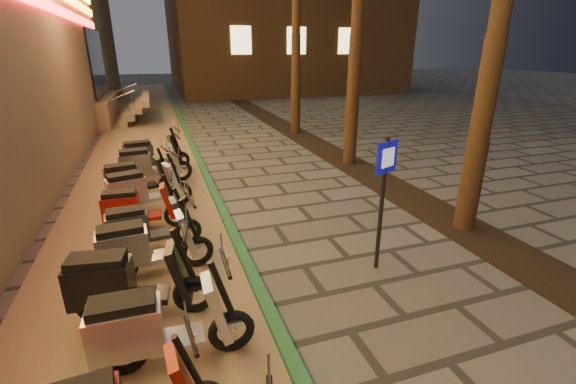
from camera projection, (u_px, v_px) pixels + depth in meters
name	position (u px, v px, depth m)	size (l,w,h in m)	color
ground	(351.00, 331.00, 4.95)	(120.00, 120.00, 0.00)	#474442
parking_strip	(144.00, 156.00, 13.03)	(3.40, 60.00, 0.01)	#8C7251
green_curb	(195.00, 151.00, 13.53)	(0.18, 60.00, 0.10)	#246037
planting_strip	(383.00, 182.00, 10.47)	(1.20, 40.00, 0.02)	black
pedestrian_sign	(384.00, 187.00, 5.89)	(0.46, 0.21, 2.20)	black
scooter_4	(153.00, 327.00, 4.20)	(1.78, 0.62, 1.26)	black
scooter_5	(124.00, 283.00, 4.97)	(1.83, 0.75, 1.28)	black
scooter_6	(142.00, 247.00, 5.94)	(1.75, 0.63, 1.23)	black
scooter_7	(143.00, 227.00, 6.71)	(1.61, 0.60, 1.13)	black
scooter_8	(135.00, 208.00, 7.51)	(1.61, 0.56, 1.13)	black
scooter_9	(140.00, 190.00, 8.30)	(1.80, 0.92, 1.28)	black
scooter_10	(134.00, 179.00, 9.08)	(1.71, 0.81, 1.21)	black
scooter_11	(147.00, 165.00, 10.08)	(1.85, 0.69, 1.30)	black
scooter_12	(149.00, 155.00, 10.99)	(1.84, 0.80, 1.29)	black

